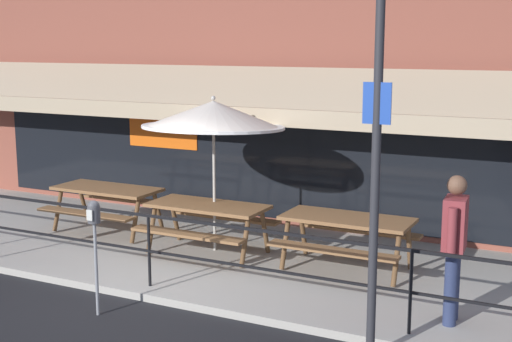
# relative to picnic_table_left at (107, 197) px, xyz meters

# --- Properties ---
(ground_plane) EXTENTS (120.00, 120.00, 0.00)m
(ground_plane) POSITION_rel_picnic_table_left_xyz_m (2.20, -2.22, -0.71)
(ground_plane) COLOR black
(patio_deck) EXTENTS (15.00, 4.00, 0.10)m
(patio_deck) POSITION_rel_picnic_table_left_xyz_m (2.20, -0.22, -0.66)
(patio_deck) COLOR #ADA89E
(patio_deck) RESTS_ON ground
(restaurant_building) EXTENTS (15.00, 1.60, 7.15)m
(restaurant_building) POSITION_rel_picnic_table_left_xyz_m (2.20, 2.00, 2.85)
(restaurant_building) COLOR brown
(restaurant_building) RESTS_ON ground
(patio_railing) EXTENTS (13.84, 0.04, 0.97)m
(patio_railing) POSITION_rel_picnic_table_left_xyz_m (2.20, -1.92, 0.09)
(patio_railing) COLOR black
(patio_railing) RESTS_ON patio_deck
(picnic_table_left) EXTENTS (1.80, 1.42, 0.76)m
(picnic_table_left) POSITION_rel_picnic_table_left_xyz_m (0.00, 0.00, 0.00)
(picnic_table_left) COLOR brown
(picnic_table_left) RESTS_ON patio_deck
(picnic_table_centre) EXTENTS (1.80, 1.42, 0.76)m
(picnic_table_centre) POSITION_rel_picnic_table_left_xyz_m (2.14, -0.32, 0.00)
(picnic_table_centre) COLOR brown
(picnic_table_centre) RESTS_ON patio_deck
(picnic_table_right) EXTENTS (1.80, 1.42, 0.76)m
(picnic_table_right) POSITION_rel_picnic_table_left_xyz_m (4.28, -0.13, 0.00)
(picnic_table_right) COLOR brown
(picnic_table_right) RESTS_ON patio_deck
(patio_umbrella_centre) EXTENTS (2.14, 2.14, 2.38)m
(patio_umbrella_centre) POSITION_rel_picnic_table_left_xyz_m (2.14, -0.12, 1.47)
(patio_umbrella_centre) COLOR #B7B2A8
(patio_umbrella_centre) RESTS_ON patio_deck
(pedestrian_walking) EXTENTS (0.27, 0.62, 1.71)m
(pedestrian_walking) POSITION_rel_picnic_table_left_xyz_m (5.98, -1.37, 0.35)
(pedestrian_walking) COLOR navy
(pedestrian_walking) RESTS_ON patio_deck
(parking_meter_far) EXTENTS (0.15, 0.16, 1.42)m
(parking_meter_far) POSITION_rel_picnic_table_left_xyz_m (2.07, -2.83, 0.44)
(parking_meter_far) COLOR gray
(parking_meter_far) RESTS_ON ground
(street_sign_pole) EXTENTS (0.28, 0.09, 3.73)m
(street_sign_pole) POSITION_rel_picnic_table_left_xyz_m (5.45, -2.67, 1.22)
(street_sign_pole) COLOR #2D2D33
(street_sign_pole) RESTS_ON ground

